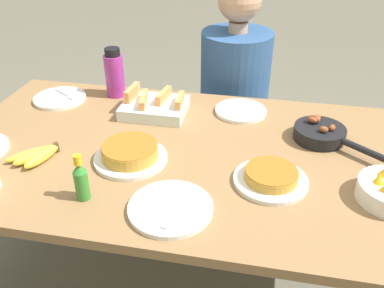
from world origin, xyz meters
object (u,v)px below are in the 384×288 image
at_px(banana_bunch, 38,155).
at_px(empty_plate_near_front, 60,98).
at_px(frittata_plate_side, 130,154).
at_px(hot_sauce_bottle, 81,180).
at_px(melon_tray, 154,106).
at_px(empty_plate_far_right, 241,111).
at_px(person_figure, 233,116).
at_px(skillet, 321,133).
at_px(empty_plate_mid_edge, 169,208).
at_px(water_bottle, 115,74).
at_px(frittata_plate_center, 271,177).

xyz_separation_m(banana_bunch, empty_plate_near_front, (-0.15, 0.46, -0.01)).
distance_m(frittata_plate_side, hot_sauce_bottle, 0.24).
xyz_separation_m(melon_tray, empty_plate_far_right, (0.36, 0.07, -0.02)).
bearing_deg(person_figure, empty_plate_near_front, -149.51).
relative_size(skillet, empty_plate_mid_edge, 1.21).
bearing_deg(hot_sauce_bottle, person_figure, 71.56).
distance_m(frittata_plate_side, water_bottle, 0.56).
height_order(skillet, empty_plate_far_right, skillet).
bearing_deg(banana_bunch, frittata_plate_side, 10.35).
xyz_separation_m(empty_plate_near_front, empty_plate_far_right, (0.82, 0.03, 0.00)).
bearing_deg(frittata_plate_side, person_figure, 71.66).
distance_m(skillet, empty_plate_near_front, 1.15).
height_order(banana_bunch, empty_plate_mid_edge, banana_bunch).
bearing_deg(person_figure, banana_bunch, -123.70).
height_order(frittata_plate_side, empty_plate_far_right, frittata_plate_side).
bearing_deg(skillet, melon_tray, -150.36).
xyz_separation_m(empty_plate_far_right, water_bottle, (-0.59, 0.07, 0.10)).
relative_size(melon_tray, person_figure, 0.22).
bearing_deg(empty_plate_near_front, banana_bunch, -72.14).
bearing_deg(empty_plate_far_right, frittata_plate_center, -73.41).
distance_m(water_bottle, person_figure, 0.71).
bearing_deg(melon_tray, empty_plate_far_right, 11.71).
relative_size(melon_tray, water_bottle, 1.19).
bearing_deg(empty_plate_near_front, hot_sauce_bottle, -57.84).
bearing_deg(frittata_plate_side, frittata_plate_center, -4.25).
bearing_deg(empty_plate_near_front, melon_tray, -5.03).
bearing_deg(melon_tray, empty_plate_near_front, 174.97).
distance_m(frittata_plate_side, empty_plate_near_front, 0.62).
height_order(frittata_plate_center, water_bottle, water_bottle).
xyz_separation_m(frittata_plate_center, water_bottle, (-0.73, 0.54, 0.09)).
xyz_separation_m(banana_bunch, empty_plate_mid_edge, (0.52, -0.17, -0.01)).
xyz_separation_m(frittata_plate_center, empty_plate_near_front, (-0.96, 0.44, -0.01)).
relative_size(empty_plate_near_front, person_figure, 0.19).
height_order(banana_bunch, frittata_plate_side, frittata_plate_side).
bearing_deg(skillet, frittata_plate_center, -82.69).
relative_size(banana_bunch, empty_plate_mid_edge, 0.66).
xyz_separation_m(empty_plate_mid_edge, person_figure, (0.08, 1.08, -0.25)).
bearing_deg(hot_sauce_bottle, water_bottle, 102.40).
bearing_deg(melon_tray, empty_plate_mid_edge, -70.43).
distance_m(melon_tray, empty_plate_mid_edge, 0.63).
distance_m(melon_tray, skillet, 0.69).
xyz_separation_m(frittata_plate_center, empty_plate_far_right, (-0.14, 0.47, -0.01)).
bearing_deg(hot_sauce_bottle, empty_plate_mid_edge, -0.87).
distance_m(banana_bunch, skillet, 1.04).
bearing_deg(person_figure, skillet, -56.18).
distance_m(empty_plate_far_right, hot_sauce_bottle, 0.79).
bearing_deg(frittata_plate_side, hot_sauce_bottle, -108.79).
bearing_deg(frittata_plate_side, banana_bunch, -169.65).
relative_size(banana_bunch, person_figure, 0.14).
relative_size(water_bottle, person_figure, 0.18).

